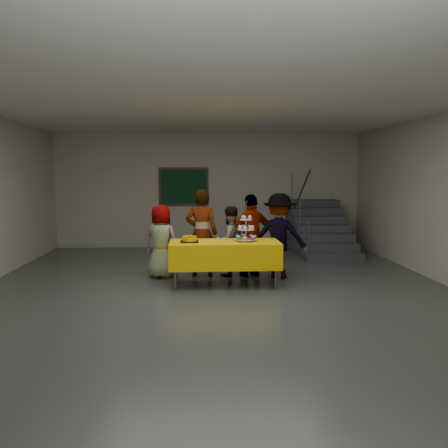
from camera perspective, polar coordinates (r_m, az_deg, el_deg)
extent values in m
plane|color=#4C514C|center=(6.84, -0.89, -9.74)|extent=(10.00, 10.00, 0.00)
cube|color=#B7AD93|center=(11.58, -1.98, 4.40)|extent=(8.00, 0.04, 3.00)
cube|color=#B7AD93|center=(1.64, 6.64, -7.79)|extent=(8.00, 0.04, 3.00)
cube|color=silver|center=(6.67, -0.94, 15.88)|extent=(8.00, 10.00, 0.04)
cube|color=#999999|center=(11.70, -1.95, -2.67)|extent=(7.90, 0.03, 0.12)
cylinder|color=#595960|center=(7.27, -6.43, -5.85)|extent=(0.04, 0.04, 0.73)
cylinder|color=#595960|center=(7.37, 6.79, -5.68)|extent=(0.04, 0.04, 0.73)
cylinder|color=#595960|center=(7.84, -6.20, -4.95)|extent=(0.04, 0.04, 0.73)
cylinder|color=#595960|center=(7.93, 6.05, -4.81)|extent=(0.04, 0.04, 0.73)
cube|color=#595960|center=(7.49, 0.09, -2.53)|extent=(1.80, 0.70, 0.02)
cube|color=#FEBA05|center=(7.52, 0.09, -3.96)|extent=(1.88, 0.78, 0.44)
cylinder|color=silver|center=(7.55, 2.87, -2.19)|extent=(0.18, 0.18, 0.01)
cylinder|color=silver|center=(7.53, 2.88, -0.65)|extent=(0.02, 0.02, 0.42)
cylinder|color=silver|center=(7.55, 2.87, -2.00)|extent=(0.38, 0.38, 0.01)
cylinder|color=silver|center=(7.53, 2.88, -0.72)|extent=(0.30, 0.30, 0.01)
cylinder|color=silver|center=(7.51, 2.89, 0.56)|extent=(0.22, 0.22, 0.01)
cube|color=black|center=(7.46, -4.52, -2.28)|extent=(0.30, 0.30, 0.02)
cylinder|color=#FFB200|center=(7.45, -4.52, -1.95)|extent=(0.25, 0.25, 0.07)
ellipsoid|color=#FFB200|center=(7.45, -4.53, -1.68)|extent=(0.25, 0.25, 0.05)
ellipsoid|color=white|center=(7.41, -4.18, -1.59)|extent=(0.08, 0.08, 0.02)
cube|color=silver|center=(7.32, -4.70, -1.69)|extent=(0.30, 0.16, 0.04)
imported|color=slate|center=(8.16, -8.20, -2.27)|extent=(0.78, 0.66, 1.36)
imported|color=slate|center=(8.19, -2.95, -1.17)|extent=(0.64, 0.46, 1.65)
imported|color=slate|center=(8.24, 0.72, -2.26)|extent=(0.79, 0.72, 1.32)
imported|color=slate|center=(8.19, 3.65, -1.52)|extent=(0.99, 0.70, 1.55)
imported|color=slate|center=(8.12, 7.23, -1.55)|extent=(1.14, 0.86, 1.57)
cube|color=#424447|center=(9.95, 14.17, -4.29)|extent=(1.30, 0.30, 0.18)
cube|color=#424447|center=(10.22, 13.68, -3.49)|extent=(1.30, 0.30, 0.36)
cube|color=#424447|center=(10.48, 13.21, -2.73)|extent=(1.30, 0.30, 0.54)
cube|color=#424447|center=(10.76, 12.77, -2.01)|extent=(1.30, 0.30, 0.72)
cube|color=#424447|center=(11.03, 12.35, -1.32)|extent=(1.30, 0.30, 0.90)
cube|color=#424447|center=(11.30, 11.95, -0.66)|extent=(1.30, 0.30, 1.08)
cube|color=#424447|center=(11.58, 11.57, -0.04)|extent=(1.30, 0.30, 1.26)
cube|color=#424447|center=(11.87, 11.20, 0.12)|extent=(1.30, 0.30, 1.26)
cylinder|color=#595960|center=(9.68, 10.92, -2.35)|extent=(0.04, 0.04, 0.90)
cylinder|color=#595960|center=(10.39, 9.90, 1.26)|extent=(0.04, 0.04, 0.90)
cylinder|color=#595960|center=(11.23, 8.90, 4.42)|extent=(0.04, 0.04, 0.90)
cylinder|color=#595960|center=(10.41, 9.89, 3.76)|extent=(0.04, 1.85, 1.20)
cube|color=#472B16|center=(11.55, -5.28, 4.87)|extent=(1.30, 0.04, 1.00)
cube|color=#11371D|center=(11.52, -5.28, 4.87)|extent=(1.18, 0.02, 0.88)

